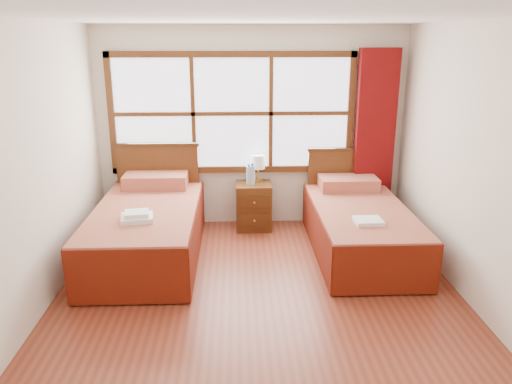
{
  "coord_description": "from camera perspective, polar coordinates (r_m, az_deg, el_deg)",
  "views": [
    {
      "loc": [
        -0.21,
        -4.24,
        2.44
      ],
      "look_at": [
        -0.0,
        0.7,
        0.9
      ],
      "focal_mm": 35.0,
      "sensor_mm": 36.0,
      "label": 1
    }
  ],
  "objects": [
    {
      "name": "floor",
      "position": [
        4.89,
        0.39,
        -12.64
      ],
      "size": [
        4.5,
        4.5,
        0.0
      ],
      "primitive_type": "plane",
      "color": "brown",
      "rests_on": "ground"
    },
    {
      "name": "ceiling",
      "position": [
        4.24,
        0.47,
        19.43
      ],
      "size": [
        4.5,
        4.5,
        0.0
      ],
      "primitive_type": "plane",
      "rotation": [
        3.14,
        0.0,
        0.0
      ],
      "color": "white",
      "rests_on": "wall_back"
    },
    {
      "name": "wall_back",
      "position": [
        6.59,
        -0.52,
        7.3
      ],
      "size": [
        4.0,
        0.0,
        4.0
      ],
      "primitive_type": "plane",
      "rotation": [
        1.57,
        0.0,
        0.0
      ],
      "color": "silver",
      "rests_on": "floor"
    },
    {
      "name": "wall_left",
      "position": [
        4.74,
        -24.52,
        1.77
      ],
      "size": [
        0.0,
        4.5,
        4.5
      ],
      "primitive_type": "plane",
      "rotation": [
        1.57,
        0.0,
        1.57
      ],
      "color": "silver",
      "rests_on": "floor"
    },
    {
      "name": "wall_right",
      "position": [
        4.91,
        24.45,
        2.28
      ],
      "size": [
        0.0,
        4.5,
        4.5
      ],
      "primitive_type": "plane",
      "rotation": [
        1.57,
        0.0,
        -1.57
      ],
      "color": "silver",
      "rests_on": "floor"
    },
    {
      "name": "window",
      "position": [
        6.52,
        -2.74,
        8.95
      ],
      "size": [
        3.16,
        0.06,
        1.56
      ],
      "color": "white",
      "rests_on": "wall_back"
    },
    {
      "name": "curtain",
      "position": [
        6.72,
        13.36,
        5.9
      ],
      "size": [
        0.5,
        0.16,
        2.3
      ],
      "primitive_type": "cube",
      "color": "maroon",
      "rests_on": "wall_back"
    },
    {
      "name": "bed_left",
      "position": [
        5.91,
        -12.22,
        -3.9
      ],
      "size": [
        1.16,
        2.26,
        1.13
      ],
      "color": "#43240D",
      "rests_on": "floor"
    },
    {
      "name": "bed_right",
      "position": [
        6.01,
        11.73,
        -3.78
      ],
      "size": [
        1.08,
        2.1,
        1.05
      ],
      "color": "#43240D",
      "rests_on": "floor"
    },
    {
      "name": "nightstand",
      "position": [
        6.59,
        -0.27,
        -1.62
      ],
      "size": [
        0.46,
        0.45,
        0.61
      ],
      "color": "#522B11",
      "rests_on": "floor"
    },
    {
      "name": "towels_left",
      "position": [
        5.36,
        -13.46,
        -2.74
      ],
      "size": [
        0.37,
        0.34,
        0.1
      ],
      "rotation": [
        0.0,
        0.0,
        0.17
      ],
      "color": "white",
      "rests_on": "bed_left"
    },
    {
      "name": "towels_right",
      "position": [
        5.41,
        12.71,
        -3.25
      ],
      "size": [
        0.3,
        0.26,
        0.04
      ],
      "rotation": [
        0.0,
        0.0,
        0.04
      ],
      "color": "white",
      "rests_on": "bed_right"
    },
    {
      "name": "lamp",
      "position": [
        6.57,
        0.24,
        3.39
      ],
      "size": [
        0.18,
        0.18,
        0.35
      ],
      "color": "gold",
      "rests_on": "nightstand"
    },
    {
      "name": "bottle_near",
      "position": [
        6.46,
        -0.82,
        1.95
      ],
      "size": [
        0.07,
        0.07,
        0.27
      ],
      "color": "#A1C0CF",
      "rests_on": "nightstand"
    },
    {
      "name": "bottle_far",
      "position": [
        6.45,
        -0.44,
        2.0
      ],
      "size": [
        0.07,
        0.07,
        0.28
      ],
      "color": "#A1C0CF",
      "rests_on": "nightstand"
    }
  ]
}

